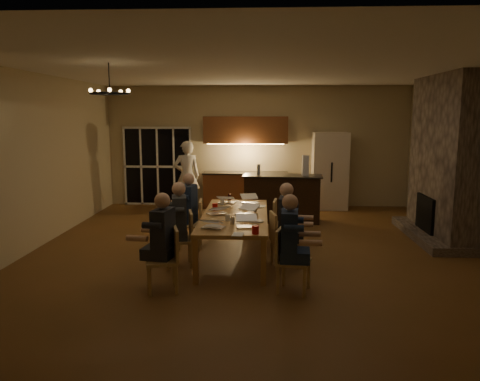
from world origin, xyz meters
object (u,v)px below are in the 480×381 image
at_px(person_left_far, 189,210).
at_px(plate_near, 257,221).
at_px(laptop_a, 213,220).
at_px(laptop_e, 227,197).
at_px(redcup_near, 255,230).
at_px(mug_mid, 245,205).
at_px(plate_far, 259,206).
at_px(dining_table, 235,236).
at_px(chair_right_mid, 285,240).
at_px(person_left_near, 163,241).
at_px(chair_left_near, 162,260).
at_px(person_left_mid, 179,224).
at_px(refrigerator, 330,171).
at_px(bar_bottle, 259,169).
at_px(chair_left_mid, 179,239).
at_px(laptop_d, 246,208).
at_px(mug_front, 228,218).
at_px(laptop_f, 250,198).
at_px(can_cola, 230,197).
at_px(bar_island, 282,198).
at_px(can_right, 255,208).
at_px(person_right_near, 289,244).
at_px(bar_blender, 305,165).
at_px(standing_person, 187,176).
at_px(plate_left, 212,227).
at_px(chair_left_far, 190,224).
at_px(chair_right_near, 294,261).
at_px(can_silver, 232,220).
at_px(person_right_mid, 286,226).
at_px(chandelier, 110,94).
at_px(mug_back, 222,202).
at_px(chair_right_far, 285,224).
at_px(laptop_b, 247,220).
at_px(redcup_mid, 215,207).
at_px(laptop_c, 217,208).

distance_m(person_left_far, plate_near, 1.73).
xyz_separation_m(person_left_far, laptop_a, (0.63, -1.61, 0.17)).
xyz_separation_m(laptop_e, redcup_near, (0.59, -2.37, -0.05)).
bearing_deg(mug_mid, plate_far, 21.90).
bearing_deg(plate_far, dining_table, -120.44).
distance_m(chair_right_mid, redcup_near, 1.02).
xyz_separation_m(person_left_near, laptop_a, (0.64, 0.59, 0.17)).
height_order(chair_left_near, person_left_mid, person_left_mid).
bearing_deg(refrigerator, bar_bottle, -140.70).
bearing_deg(chair_left_mid, laptop_d, 102.61).
xyz_separation_m(person_left_far, mug_front, (0.80, -1.13, 0.11)).
xyz_separation_m(laptop_f, plate_far, (0.17, -0.33, -0.10)).
xyz_separation_m(laptop_a, can_cola, (0.08, 2.37, -0.05)).
height_order(bar_island, can_right, bar_island).
bearing_deg(chair_left_mid, plate_near, 77.61).
relative_size(person_right_near, bar_blender, 3.02).
bearing_deg(can_right, standing_person, 115.99).
bearing_deg(laptop_f, can_right, -97.90).
distance_m(person_right_near, plate_left, 1.31).
bearing_deg(chair_left_far, mug_mid, 89.62).
bearing_deg(bar_island, plate_far, -98.73).
xyz_separation_m(standing_person, bar_blender, (2.90, -1.19, 0.41)).
distance_m(chair_right_near, chair_right_mid, 1.10).
xyz_separation_m(redcup_near, can_silver, (-0.37, 0.58, 0.00)).
bearing_deg(can_right, laptop_d, -119.95).
bearing_deg(chair_right_near, laptop_e, 37.73).
height_order(laptop_f, plate_left, laptop_f).
bearing_deg(can_cola, can_right, -65.16).
height_order(person_right_mid, chandelier, chandelier).
bearing_deg(refrigerator, laptop_f, -120.57).
relative_size(person_left_near, bar_blender, 3.02).
bearing_deg(chair_left_near, mug_back, 149.93).
relative_size(chair_right_far, mug_front, 8.90).
distance_m(person_left_far, laptop_f, 1.21).
relative_size(laptop_e, plate_left, 1.22).
xyz_separation_m(person_left_mid, standing_person, (-0.60, 4.47, 0.21)).
bearing_deg(plate_left, chair_left_mid, 145.89).
xyz_separation_m(laptop_b, redcup_mid, (-0.62, 1.26, -0.05)).
height_order(mug_back, plate_far, mug_back).
relative_size(can_silver, bar_blender, 0.26).
bearing_deg(plate_left, laptop_c, 91.33).
xyz_separation_m(mug_front, redcup_near, (0.46, -0.82, 0.01)).
bearing_deg(laptop_c, can_right, 172.01).
distance_m(person_left_near, person_right_near, 1.75).
xyz_separation_m(person_left_near, laptop_c, (0.60, 1.58, 0.17)).
relative_size(chair_left_near, can_cola, 7.42).
height_order(laptop_b, redcup_mid, laptop_b).
relative_size(standing_person, chandelier, 3.03).
bearing_deg(chair_right_mid, chair_right_near, 172.77).
xyz_separation_m(bar_island, chair_right_far, (-0.03, -2.19, -0.10)).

